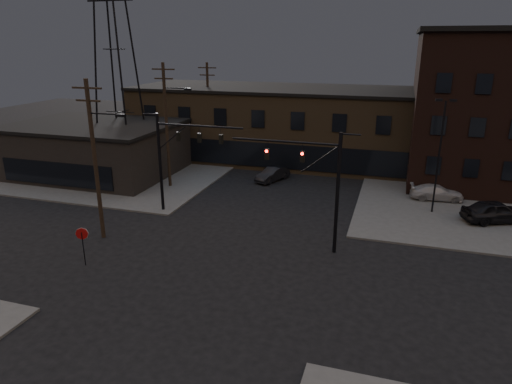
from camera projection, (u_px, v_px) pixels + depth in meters
The scene contains 15 objects.
ground at pixel (217, 269), 27.91m from camera, with size 140.00×140.00×0.00m, color black.
sidewalk_nw at pixel (115, 158), 54.08m from camera, with size 30.00×30.00×0.15m, color #474744.
building_row at pixel (309, 126), 52.00m from camera, with size 40.00×12.00×8.00m, color #4E3E29.
building_left at pixel (96, 150), 47.32m from camera, with size 16.00×12.00×5.00m, color black.
traffic_signal_near at pixel (320, 179), 28.90m from camera, with size 7.12×0.24×8.00m.
traffic_signal_far at pixel (174, 152), 35.49m from camera, with size 7.12×0.24×8.00m.
stop_sign at pixel (82, 238), 27.81m from camera, with size 0.72×0.33×2.48m.
utility_pole_near at pixel (95, 157), 30.57m from camera, with size 3.70×0.28×11.00m.
utility_pole_mid at pixel (167, 123), 41.64m from camera, with size 3.70×0.28×11.50m.
utility_pole_far at pixel (208, 109), 52.91m from camera, with size 2.20×0.28×11.00m.
transmission_tower at pixel (114, 49), 45.41m from camera, with size 7.00×7.00×25.00m, color black, non-canonical shape.
lot_light_a at pixel (440, 147), 35.14m from camera, with size 1.50×0.28×9.14m.
parked_car_lot_a at pixel (496, 211), 34.50m from camera, with size 2.00×4.96×1.69m, color black.
parked_car_lot_b at pixel (437, 192), 39.49m from camera, with size 1.79×4.40×1.28m, color #ABABAD.
car_crossing at pixel (273, 174), 45.31m from camera, with size 1.42×4.08×1.34m, color black.
Camera 1 is at (9.80, -23.14, 13.24)m, focal length 32.00 mm.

